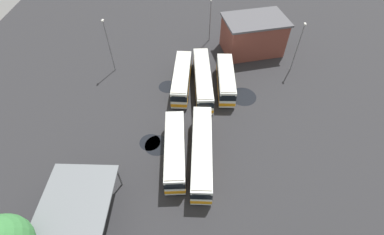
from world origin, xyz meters
TOP-DOWN VIEW (x-y plane):
  - ground_plane at (0.00, 0.00)m, footprint 91.34×91.34m
  - bus_row0_slot0 at (-7.26, -3.61)m, footprint 11.21×2.75m
  - bus_row0_slot1 at (-7.19, -0.15)m, footprint 13.46×3.58m
  - bus_row0_slot2 at (-7.27, 3.63)m, footprint 10.24×2.79m
  - bus_row1_slot0 at (7.25, -3.54)m, footprint 11.31×3.42m
  - bus_row1_slot1 at (7.24, -0.03)m, footprint 13.33×2.69m
  - depot_building at (-18.50, 9.08)m, footprint 10.09×12.74m
  - maintenance_shelter at (16.09, -13.27)m, footprint 9.82×7.55m
  - lamp_post_far_corner at (-12.71, 15.71)m, footprint 0.56×0.28m
  - lamp_post_near_entrance at (-11.26, -15.99)m, footprint 0.56×0.28m
  - lamp_post_mid_lot at (-21.65, 0.99)m, footprint 0.56×0.28m
  - puddle_back_corner at (-5.21, 6.58)m, footprint 4.35×4.35m
  - puddle_near_shelter at (-7.12, -6.01)m, footprint 3.14×3.14m
  - puddle_front_lane at (4.75, -7.38)m, footprint 2.98×2.98m
  - puddle_between_rows at (5.22, -6.23)m, footprint 3.60×3.60m

SIDE VIEW (x-z plane):
  - ground_plane at x=0.00m, z-range 0.00..0.00m
  - puddle_back_corner at x=-5.21m, z-range 0.00..0.01m
  - puddle_near_shelter at x=-7.12m, z-range 0.00..0.01m
  - puddle_front_lane at x=4.75m, z-range 0.00..0.01m
  - puddle_between_rows at x=5.22m, z-range 0.00..0.01m
  - bus_row0_slot2 at x=-7.27m, z-range 0.10..3.56m
  - bus_row1_slot0 at x=7.25m, z-range 0.10..3.56m
  - bus_row0_slot0 at x=-7.26m, z-range 0.10..3.56m
  - bus_row0_slot1 at x=-7.19m, z-range 0.10..3.56m
  - bus_row1_slot1 at x=7.24m, z-range 0.10..3.56m
  - depot_building at x=-18.50m, z-range 0.02..6.61m
  - maintenance_shelter at x=16.09m, z-range 1.84..5.87m
  - lamp_post_mid_lot at x=-21.65m, z-range 0.42..8.87m
  - lamp_post_far_corner at x=-12.71m, z-range 0.42..9.50m
  - lamp_post_near_entrance at x=-11.26m, z-range 0.42..10.17m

